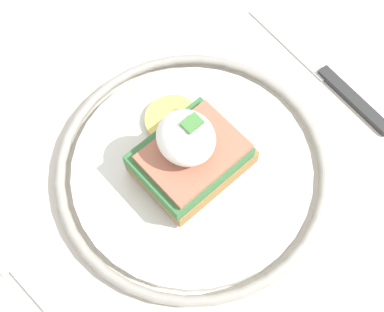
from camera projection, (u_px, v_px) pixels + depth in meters
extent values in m
cube|color=beige|center=(185.00, 196.00, 0.52)|extent=(1.00, 0.76, 0.03)
cylinder|color=beige|center=(244.00, 18.00, 1.08)|extent=(0.06, 0.06, 0.71)
cylinder|color=silver|center=(192.00, 170.00, 0.51)|extent=(0.23, 0.23, 0.01)
torus|color=gray|center=(192.00, 167.00, 0.50)|extent=(0.26, 0.26, 0.01)
cube|color=#9E703D|center=(192.00, 161.00, 0.49)|extent=(0.10, 0.08, 0.02)
cube|color=#38703D|center=(189.00, 157.00, 0.47)|extent=(0.09, 0.07, 0.02)
cube|color=#AD664C|center=(193.00, 153.00, 0.46)|extent=(0.09, 0.06, 0.01)
ellipsoid|color=white|center=(186.00, 138.00, 0.44)|extent=(0.05, 0.05, 0.04)
cylinder|color=#E5C656|center=(172.00, 119.00, 0.52)|extent=(0.05, 0.05, 0.00)
cube|color=#47843D|center=(192.00, 123.00, 0.43)|extent=(0.02, 0.01, 0.00)
cube|color=silver|center=(52.00, 312.00, 0.45)|extent=(0.02, 0.11, 0.00)
cube|color=silver|center=(2.00, 254.00, 0.48)|extent=(0.02, 0.04, 0.00)
cube|color=#2D2D2D|center=(354.00, 100.00, 0.54)|extent=(0.02, 0.10, 0.01)
cube|color=silver|center=(291.00, 42.00, 0.58)|extent=(0.03, 0.12, 0.00)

